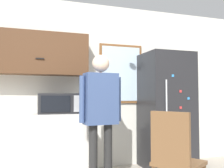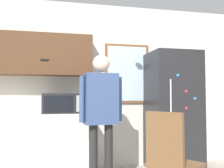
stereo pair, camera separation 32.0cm
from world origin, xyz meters
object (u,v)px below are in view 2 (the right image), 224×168
refrigerator (172,110)px  chair (171,157)px  microwave (62,103)px  person (101,106)px

refrigerator → chair: 1.54m
microwave → person: bearing=-46.5°
chair → person: bearing=1.7°
refrigerator → person: bearing=-158.0°
refrigerator → chair: (-0.67, -1.33, -0.39)m
person → microwave: bearing=127.7°
microwave → person: size_ratio=0.33×
person → chair: (0.57, -0.83, -0.49)m
microwave → refrigerator: refrigerator is taller
refrigerator → chair: size_ratio=1.86×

